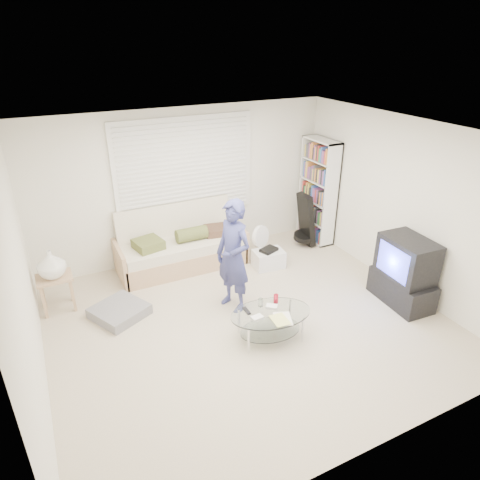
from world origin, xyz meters
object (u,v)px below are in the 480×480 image
bookshelf (318,191)px  coffee_table (270,317)px  futon_sofa (181,247)px  tv_unit (404,272)px

bookshelf → coffee_table: bookshelf is taller
futon_sofa → coffee_table: size_ratio=1.86×
bookshelf → tv_unit: bookshelf is taller
bookshelf → tv_unit: bearing=-93.1°
futon_sofa → tv_unit: 3.45m
coffee_table → bookshelf: bearing=44.4°
bookshelf → tv_unit: size_ratio=1.89×
bookshelf → coffee_table: (-2.21, -2.17, -0.63)m
futon_sofa → tv_unit: size_ratio=2.09×
futon_sofa → tv_unit: futon_sofa is taller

